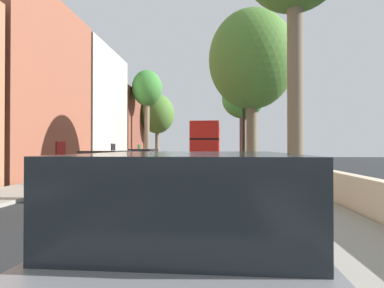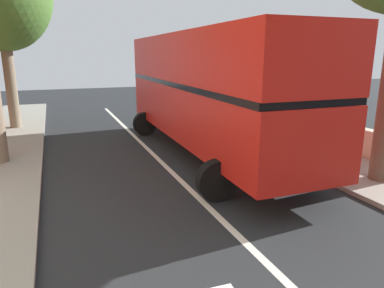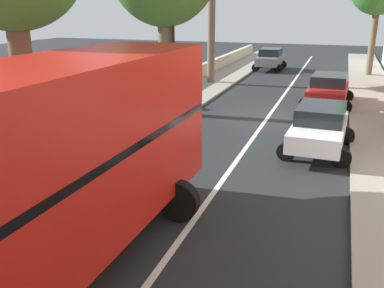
{
  "view_description": "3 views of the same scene",
  "coord_description": "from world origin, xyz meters",
  "px_view_note": "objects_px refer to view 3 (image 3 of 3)",
  "views": [
    {
      "loc": [
        2.71,
        -18.32,
        1.77
      ],
      "look_at": [
        0.53,
        9.74,
        2.06
      ],
      "focal_mm": 30.22,
      "sensor_mm": 36.0,
      "label": 1
    },
    {
      "loc": [
        -3.08,
        3.9,
        3.4
      ],
      "look_at": [
        0.55,
        13.11,
        0.87
      ],
      "focal_mm": 32.82,
      "sensor_mm": 36.0,
      "label": 2
    },
    {
      "loc": [
        -3.01,
        19.7,
        4.95
      ],
      "look_at": [
        0.41,
        9.84,
        1.58
      ],
      "focal_mm": 39.95,
      "sensor_mm": 36.0,
      "label": 3
    }
  ],
  "objects_px": {
    "parked_car_red_left_0": "(329,88)",
    "litter_bin_right": "(166,95)",
    "parked_car_white_left_1": "(320,126)",
    "double_decker_bus": "(14,179)",
    "parked_car_grey_right_2": "(270,58)",
    "lamppost_right": "(173,33)"
  },
  "relations": [
    {
      "from": "lamppost_right",
      "to": "double_decker_bus",
      "type": "bearing_deg",
      "value": 100.93
    },
    {
      "from": "double_decker_bus",
      "to": "litter_bin_right",
      "type": "xyz_separation_m",
      "value": [
        3.6,
        -14.91,
        -1.69
      ]
    },
    {
      "from": "parked_car_white_left_1",
      "to": "double_decker_bus",
      "type": "bearing_deg",
      "value": 67.61
    },
    {
      "from": "parked_car_red_left_0",
      "to": "parked_car_white_left_1",
      "type": "distance_m",
      "value": 7.81
    },
    {
      "from": "parked_car_grey_right_2",
      "to": "litter_bin_right",
      "type": "relative_size",
      "value": 3.69
    },
    {
      "from": "parked_car_red_left_0",
      "to": "lamppost_right",
      "type": "xyz_separation_m",
      "value": [
        6.8,
        4.55,
        2.88
      ]
    },
    {
      "from": "lamppost_right",
      "to": "litter_bin_right",
      "type": "xyz_separation_m",
      "value": [
        1.0,
        -1.45,
        -3.14
      ]
    },
    {
      "from": "lamppost_right",
      "to": "parked_car_red_left_0",
      "type": "bearing_deg",
      "value": -146.22
    },
    {
      "from": "lamppost_right",
      "to": "litter_bin_right",
      "type": "bearing_deg",
      "value": -55.38
    },
    {
      "from": "parked_car_white_left_1",
      "to": "lamppost_right",
      "type": "relative_size",
      "value": 0.7
    },
    {
      "from": "double_decker_bus",
      "to": "litter_bin_right",
      "type": "bearing_deg",
      "value": -76.43
    },
    {
      "from": "parked_car_red_left_0",
      "to": "litter_bin_right",
      "type": "height_order",
      "value": "parked_car_red_left_0"
    },
    {
      "from": "parked_car_red_left_0",
      "to": "double_decker_bus",
      "type": "bearing_deg",
      "value": 76.87
    },
    {
      "from": "parked_car_white_left_1",
      "to": "parked_car_grey_right_2",
      "type": "height_order",
      "value": "parked_car_grey_right_2"
    },
    {
      "from": "parked_car_grey_right_2",
      "to": "lamppost_right",
      "type": "bearing_deg",
      "value": 83.86
    },
    {
      "from": "parked_car_white_left_1",
      "to": "parked_car_grey_right_2",
      "type": "bearing_deg",
      "value": -75.95
    },
    {
      "from": "parked_car_red_left_0",
      "to": "parked_car_grey_right_2",
      "type": "bearing_deg",
      "value": -67.67
    },
    {
      "from": "double_decker_bus",
      "to": "parked_car_red_left_0",
      "type": "relative_size",
      "value": 2.43
    },
    {
      "from": "parked_car_grey_right_2",
      "to": "lamppost_right",
      "type": "height_order",
      "value": "lamppost_right"
    },
    {
      "from": "litter_bin_right",
      "to": "lamppost_right",
      "type": "bearing_deg",
      "value": 124.62
    },
    {
      "from": "parked_car_red_left_0",
      "to": "parked_car_grey_right_2",
      "type": "relative_size",
      "value": 1.14
    },
    {
      "from": "parked_car_grey_right_2",
      "to": "litter_bin_right",
      "type": "bearing_deg",
      "value": 79.61
    }
  ]
}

